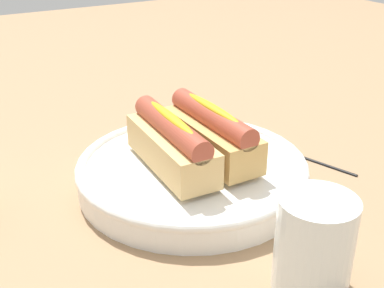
{
  "coord_description": "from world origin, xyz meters",
  "views": [
    {
      "loc": [
        -0.44,
        0.25,
        0.31
      ],
      "look_at": [
        0.01,
        -0.01,
        0.06
      ],
      "focal_mm": 47.0,
      "sensor_mm": 36.0,
      "label": 1
    }
  ],
  "objects_px": {
    "hotdog_back": "(171,143)",
    "hotdog_front": "(212,133)",
    "serving_bowl": "(192,172)",
    "water_glass": "(313,250)",
    "chopstick_near": "(282,149)"
  },
  "relations": [
    {
      "from": "water_glass",
      "to": "chopstick_near",
      "type": "xyz_separation_m",
      "value": [
        0.23,
        -0.15,
        -0.04
      ]
    },
    {
      "from": "serving_bowl",
      "to": "hotdog_back",
      "type": "relative_size",
      "value": 1.8
    },
    {
      "from": "serving_bowl",
      "to": "hotdog_front",
      "type": "distance_m",
      "value": 0.05
    },
    {
      "from": "hotdog_back",
      "to": "water_glass",
      "type": "bearing_deg",
      "value": -171.92
    },
    {
      "from": "chopstick_near",
      "to": "water_glass",
      "type": "bearing_deg",
      "value": 127.14
    },
    {
      "from": "water_glass",
      "to": "chopstick_near",
      "type": "relative_size",
      "value": 0.41
    },
    {
      "from": "hotdog_front",
      "to": "water_glass",
      "type": "xyz_separation_m",
      "value": [
        -0.21,
        0.03,
        -0.02
      ]
    },
    {
      "from": "serving_bowl",
      "to": "water_glass",
      "type": "relative_size",
      "value": 3.04
    },
    {
      "from": "water_glass",
      "to": "chopstick_near",
      "type": "bearing_deg",
      "value": -34.41
    },
    {
      "from": "hotdog_back",
      "to": "hotdog_front",
      "type": "bearing_deg",
      "value": -88.48
    },
    {
      "from": "hotdog_front",
      "to": "water_glass",
      "type": "bearing_deg",
      "value": 172.81
    },
    {
      "from": "hotdog_back",
      "to": "chopstick_near",
      "type": "height_order",
      "value": "hotdog_back"
    },
    {
      "from": "water_glass",
      "to": "hotdog_back",
      "type": "bearing_deg",
      "value": 8.08
    },
    {
      "from": "serving_bowl",
      "to": "chopstick_near",
      "type": "height_order",
      "value": "serving_bowl"
    },
    {
      "from": "hotdog_front",
      "to": "hotdog_back",
      "type": "distance_m",
      "value": 0.06
    }
  ]
}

